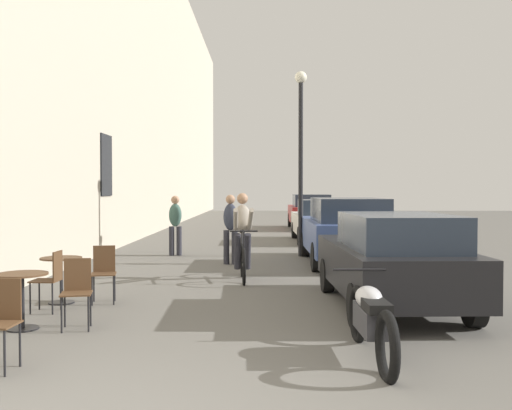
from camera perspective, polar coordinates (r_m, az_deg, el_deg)
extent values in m
cube|color=#B7AD99|center=(19.29, -13.72, 15.44)|extent=(0.50, 68.00, 12.86)
cube|color=black|center=(16.91, -14.26, 3.75)|extent=(0.04, 1.10, 1.70)
cylinder|color=black|center=(6.27, -23.12, -13.04)|extent=(0.02, 0.02, 0.45)
cylinder|color=black|center=(6.56, -21.85, -12.39)|extent=(0.02, 0.02, 0.45)
cube|color=#4C331E|center=(6.55, -23.12, -8.36)|extent=(0.34, 0.03, 0.42)
cylinder|color=black|center=(8.25, -21.61, -11.04)|extent=(0.40, 0.40, 0.02)
cylinder|color=black|center=(8.18, -21.63, -8.66)|extent=(0.05, 0.05, 0.67)
cylinder|color=#4C331E|center=(8.12, -21.66, -6.23)|extent=(0.64, 0.64, 0.02)
cylinder|color=black|center=(7.80, -15.89, -10.10)|extent=(0.02, 0.02, 0.45)
cylinder|color=black|center=(7.83, -18.28, -10.07)|extent=(0.02, 0.02, 0.45)
cylinder|color=black|center=(8.11, -15.69, -9.64)|extent=(0.02, 0.02, 0.45)
cylinder|color=black|center=(8.15, -17.99, -9.61)|extent=(0.02, 0.02, 0.45)
cube|color=#4C331E|center=(7.93, -16.98, -8.19)|extent=(0.45, 0.45, 0.02)
cube|color=#4C331E|center=(8.07, -16.86, -6.43)|extent=(0.34, 0.09, 0.42)
cylinder|color=black|center=(9.86, -18.28, -8.93)|extent=(0.40, 0.40, 0.02)
cylinder|color=black|center=(9.80, -18.30, -6.94)|extent=(0.05, 0.05, 0.67)
cylinder|color=#4C331E|center=(9.76, -18.32, -4.90)|extent=(0.64, 0.64, 0.02)
cylinder|color=black|center=(9.12, -20.99, -8.45)|extent=(0.02, 0.02, 0.45)
cylinder|color=black|center=(9.41, -20.21, -8.13)|extent=(0.02, 0.02, 0.45)
cylinder|color=black|center=(9.00, -19.08, -8.56)|extent=(0.02, 0.02, 0.45)
cylinder|color=black|center=(9.29, -18.35, -8.23)|extent=(0.02, 0.02, 0.45)
cube|color=#4C331E|center=(9.17, -19.67, -6.89)|extent=(0.39, 0.39, 0.02)
cube|color=#4C331E|center=(9.07, -18.62, -5.57)|extent=(0.03, 0.34, 0.42)
cylinder|color=black|center=(9.46, -13.59, -8.02)|extent=(0.02, 0.02, 0.45)
cylinder|color=black|center=(9.48, -15.56, -8.01)|extent=(0.02, 0.02, 0.45)
cylinder|color=black|center=(9.78, -13.49, -7.71)|extent=(0.02, 0.02, 0.45)
cylinder|color=black|center=(9.80, -15.39, -7.70)|extent=(0.02, 0.02, 0.45)
cube|color=#4C331E|center=(9.59, -14.52, -6.47)|extent=(0.45, 0.45, 0.02)
cube|color=#4C331E|center=(9.74, -14.45, -5.04)|extent=(0.34, 0.09, 0.42)
torus|color=black|center=(11.07, -1.18, -6.03)|extent=(0.10, 0.71, 0.71)
torus|color=black|center=(12.11, -1.37, -5.37)|extent=(0.10, 0.71, 0.71)
cylinder|color=black|center=(11.99, -1.35, -4.07)|extent=(0.05, 0.22, 0.58)
cylinder|color=black|center=(11.47, -1.27, -2.65)|extent=(0.09, 0.82, 0.14)
cylinder|color=black|center=(11.06, -1.19, -4.29)|extent=(0.04, 0.09, 0.67)
cylinder|color=black|center=(11.61, -1.28, -5.47)|extent=(0.11, 1.00, 0.12)
cylinder|color=black|center=(11.05, -1.19, -2.55)|extent=(0.52, 0.06, 0.03)
ellipsoid|color=black|center=(11.88, -1.34, -2.60)|extent=(0.12, 0.24, 0.06)
ellipsoid|color=#9E9384|center=(11.78, -1.33, -1.29)|extent=(0.36, 0.37, 0.59)
sphere|color=#A57A5B|center=(11.73, -1.32, 0.62)|extent=(0.22, 0.22, 0.22)
cylinder|color=#26262D|center=(11.76, -0.82, -4.51)|extent=(0.16, 0.40, 0.75)
cylinder|color=#26262D|center=(11.75, -1.80, -4.51)|extent=(0.16, 0.40, 0.75)
cylinder|color=#9E9384|center=(11.40, -0.54, -1.42)|extent=(0.16, 0.75, 0.48)
cylinder|color=#9E9384|center=(11.39, -1.98, -1.43)|extent=(0.13, 0.75, 0.48)
cylinder|color=#26262D|center=(14.04, -2.09, -4.11)|extent=(0.14, 0.14, 0.81)
cylinder|color=#26262D|center=(14.09, -2.88, -4.09)|extent=(0.14, 0.14, 0.81)
ellipsoid|color=#2D3342|center=(14.01, -2.49, -1.16)|extent=(0.38, 0.30, 0.64)
sphere|color=#A57A5B|center=(14.00, -2.49, 0.55)|extent=(0.22, 0.22, 0.22)
cylinder|color=#26262D|center=(16.05, -8.16, -3.46)|extent=(0.14, 0.14, 0.78)
cylinder|color=#26262D|center=(16.04, -7.44, -3.46)|extent=(0.14, 0.14, 0.78)
ellipsoid|color=#38564C|center=(16.00, -7.81, -0.96)|extent=(0.36, 0.27, 0.62)
sphere|color=#A57A5B|center=(15.99, -7.82, 0.50)|extent=(0.22, 0.22, 0.22)
cylinder|color=black|center=(15.69, 4.33, 3.42)|extent=(0.12, 0.12, 4.60)
sphere|color=silver|center=(15.96, 4.35, 12.21)|extent=(0.32, 0.32, 0.32)
cube|color=black|center=(9.21, 12.83, -5.81)|extent=(1.81, 4.08, 0.66)
cube|color=#283342|center=(8.69, 13.63, -2.47)|extent=(1.48, 2.22, 0.49)
cylinder|color=black|center=(10.40, 6.91, -6.76)|extent=(0.21, 0.59, 0.58)
cylinder|color=black|center=(10.72, 15.02, -6.55)|extent=(0.21, 0.59, 0.58)
cylinder|color=black|center=(7.81, 9.76, -9.55)|extent=(0.21, 0.59, 0.58)
cylinder|color=black|center=(8.24, 20.31, -9.05)|extent=(0.21, 0.59, 0.58)
cube|color=#384C84|center=(14.39, 8.58, -2.88)|extent=(1.89, 4.45, 0.72)
cube|color=#283342|center=(13.83, 8.93, -0.46)|extent=(1.57, 2.41, 0.54)
cylinder|color=black|center=(15.77, 4.77, -3.80)|extent=(0.21, 0.64, 0.64)
cylinder|color=black|center=(15.99, 10.75, -3.74)|extent=(0.21, 0.64, 0.64)
cylinder|color=black|center=(12.87, 5.87, -5.01)|extent=(0.21, 0.64, 0.64)
cylinder|color=black|center=(13.15, 13.15, -4.91)|extent=(0.21, 0.64, 0.64)
cube|color=beige|center=(20.15, 6.17, -1.78)|extent=(1.74, 4.06, 0.66)
cube|color=#283342|center=(19.65, 6.33, -0.20)|extent=(1.44, 2.20, 0.49)
cylinder|color=black|center=(21.42, 3.73, -2.45)|extent=(0.20, 0.58, 0.58)
cylinder|color=black|center=(21.59, 7.76, -2.43)|extent=(0.20, 0.58, 0.58)
cylinder|color=black|center=(18.78, 4.32, -3.02)|extent=(0.20, 0.58, 0.58)
cylinder|color=black|center=(18.97, 8.91, -2.99)|extent=(0.20, 0.58, 0.58)
cube|color=maroon|center=(26.52, 5.24, -0.87)|extent=(1.81, 4.35, 0.71)
cube|color=#283342|center=(25.98, 5.34, 0.44)|extent=(1.52, 2.35, 0.53)
cylinder|color=black|center=(27.91, 3.32, -1.47)|extent=(0.20, 0.63, 0.63)
cylinder|color=black|center=(28.04, 6.66, -1.46)|extent=(0.20, 0.63, 0.63)
cylinder|color=black|center=(25.05, 3.64, -1.81)|extent=(0.20, 0.63, 0.63)
cylinder|color=black|center=(25.20, 7.36, -1.81)|extent=(0.20, 0.63, 0.63)
torus|color=black|center=(7.23, 9.77, -10.38)|extent=(0.11, 0.69, 0.69)
torus|color=black|center=(5.85, 12.56, -13.27)|extent=(0.12, 0.70, 0.70)
cube|color=#333338|center=(6.51, 11.01, -10.82)|extent=(0.27, 0.77, 0.28)
ellipsoid|color=#B7B7BC|center=(6.57, 10.84, -8.76)|extent=(0.30, 0.53, 0.24)
cube|color=black|center=(6.20, 11.58, -9.56)|extent=(0.25, 0.45, 0.10)
cylinder|color=black|center=(7.04, 9.94, -6.17)|extent=(0.62, 0.05, 0.03)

